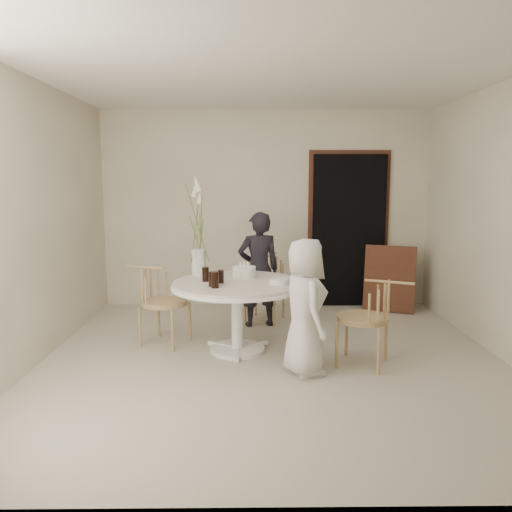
{
  "coord_description": "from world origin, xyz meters",
  "views": [
    {
      "loc": [
        -0.22,
        -4.7,
        1.73
      ],
      "look_at": [
        -0.16,
        0.3,
        0.99
      ],
      "focal_mm": 35.0,
      "sensor_mm": 36.0,
      "label": 1
    }
  ],
  "objects_px": {
    "table": "(237,293)",
    "flower_vase": "(198,240)",
    "chair_far": "(268,278)",
    "chair_right": "(376,310)",
    "girl": "(259,269)",
    "birthday_cake": "(244,272)",
    "boy": "(305,307)",
    "chair_left": "(155,293)"
  },
  "relations": [
    {
      "from": "table",
      "to": "flower_vase",
      "type": "height_order",
      "value": "flower_vase"
    },
    {
      "from": "chair_far",
      "to": "flower_vase",
      "type": "height_order",
      "value": "flower_vase"
    },
    {
      "from": "table",
      "to": "chair_right",
      "type": "bearing_deg",
      "value": -18.97
    },
    {
      "from": "table",
      "to": "chair_right",
      "type": "distance_m",
      "value": 1.38
    },
    {
      "from": "girl",
      "to": "birthday_cake",
      "type": "relative_size",
      "value": 5.68
    },
    {
      "from": "boy",
      "to": "birthday_cake",
      "type": "relative_size",
      "value": 5.08
    },
    {
      "from": "chair_far",
      "to": "chair_left",
      "type": "bearing_deg",
      "value": -121.43
    },
    {
      "from": "table",
      "to": "birthday_cake",
      "type": "height_order",
      "value": "birthday_cake"
    },
    {
      "from": "birthday_cake",
      "to": "flower_vase",
      "type": "relative_size",
      "value": 0.23
    },
    {
      "from": "table",
      "to": "chair_right",
      "type": "relative_size",
      "value": 1.58
    },
    {
      "from": "chair_left",
      "to": "chair_right",
      "type": "bearing_deg",
      "value": -88.36
    },
    {
      "from": "chair_far",
      "to": "chair_right",
      "type": "xyz_separation_m",
      "value": [
        0.95,
        -1.69,
        0.02
      ]
    },
    {
      "from": "chair_far",
      "to": "chair_right",
      "type": "height_order",
      "value": "chair_right"
    },
    {
      "from": "chair_far",
      "to": "chair_left",
      "type": "height_order",
      "value": "chair_left"
    },
    {
      "from": "chair_far",
      "to": "birthday_cake",
      "type": "xyz_separation_m",
      "value": [
        -0.29,
        -1.03,
        0.26
      ]
    },
    {
      "from": "table",
      "to": "birthday_cake",
      "type": "xyz_separation_m",
      "value": [
        0.07,
        0.22,
        0.17
      ]
    },
    {
      "from": "chair_right",
      "to": "boy",
      "type": "height_order",
      "value": "boy"
    },
    {
      "from": "chair_right",
      "to": "chair_far",
      "type": "bearing_deg",
      "value": -126.41
    },
    {
      "from": "girl",
      "to": "boy",
      "type": "bearing_deg",
      "value": 92.58
    },
    {
      "from": "chair_left",
      "to": "boy",
      "type": "bearing_deg",
      "value": -99.77
    },
    {
      "from": "birthday_cake",
      "to": "flower_vase",
      "type": "distance_m",
      "value": 0.6
    },
    {
      "from": "table",
      "to": "birthday_cake",
      "type": "bearing_deg",
      "value": 72.89
    },
    {
      "from": "girl",
      "to": "boy",
      "type": "distance_m",
      "value": 1.57
    },
    {
      "from": "chair_left",
      "to": "boy",
      "type": "xyz_separation_m",
      "value": [
        1.52,
        -0.87,
        0.07
      ]
    },
    {
      "from": "birthday_cake",
      "to": "chair_far",
      "type": "bearing_deg",
      "value": 74.43
    },
    {
      "from": "chair_right",
      "to": "birthday_cake",
      "type": "bearing_deg",
      "value": -94.06
    },
    {
      "from": "chair_left",
      "to": "boy",
      "type": "relative_size",
      "value": 0.68
    },
    {
      "from": "table",
      "to": "boy",
      "type": "xyz_separation_m",
      "value": [
        0.62,
        -0.58,
        0.0
      ]
    },
    {
      "from": "table",
      "to": "chair_far",
      "type": "xyz_separation_m",
      "value": [
        0.35,
        1.25,
        -0.09
      ]
    },
    {
      "from": "table",
      "to": "boy",
      "type": "height_order",
      "value": "boy"
    },
    {
      "from": "boy",
      "to": "flower_vase",
      "type": "bearing_deg",
      "value": 34.92
    },
    {
      "from": "flower_vase",
      "to": "girl",
      "type": "bearing_deg",
      "value": 41.47
    },
    {
      "from": "boy",
      "to": "chair_far",
      "type": "bearing_deg",
      "value": -4.91
    },
    {
      "from": "chair_right",
      "to": "birthday_cake",
      "type": "xyz_separation_m",
      "value": [
        -1.23,
        0.67,
        0.24
      ]
    },
    {
      "from": "table",
      "to": "chair_right",
      "type": "height_order",
      "value": "chair_right"
    },
    {
      "from": "table",
      "to": "birthday_cake",
      "type": "relative_size",
      "value": 5.47
    },
    {
      "from": "chair_left",
      "to": "flower_vase",
      "type": "relative_size",
      "value": 0.78
    },
    {
      "from": "chair_far",
      "to": "birthday_cake",
      "type": "relative_size",
      "value": 3.37
    },
    {
      "from": "chair_far",
      "to": "chair_left",
      "type": "relative_size",
      "value": 0.97
    },
    {
      "from": "chair_left",
      "to": "birthday_cake",
      "type": "xyz_separation_m",
      "value": [
        0.96,
        -0.07,
        0.24
      ]
    },
    {
      "from": "table",
      "to": "flower_vase",
      "type": "bearing_deg",
      "value": 140.29
    },
    {
      "from": "chair_far",
      "to": "birthday_cake",
      "type": "distance_m",
      "value": 1.1
    }
  ]
}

